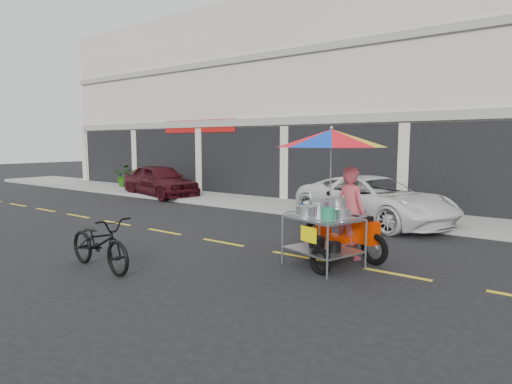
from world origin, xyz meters
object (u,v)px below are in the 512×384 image
Objects in this scene: white_pickup at (374,200)px; near_bicycle at (100,243)px; maroon_sedan at (160,181)px; food_vendor_rig at (337,178)px.

white_pickup is 7.65m from near_bicycle.
maroon_sedan is 11.44m from food_vendor_rig.
food_vendor_rig reaches higher than near_bicycle.
near_bicycle is (-2.27, -7.30, -0.18)m from white_pickup.
food_vendor_rig is (10.39, -4.69, 0.93)m from maroon_sedan.
maroon_sedan is at bearing 173.31° from food_vendor_rig.
white_pickup is at bearing 119.85° from food_vendor_rig.
white_pickup is (9.44, -0.30, -0.03)m from maroon_sedan.
near_bicycle is at bearing -177.33° from white_pickup.
maroon_sedan is at bearing 108.13° from white_pickup.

